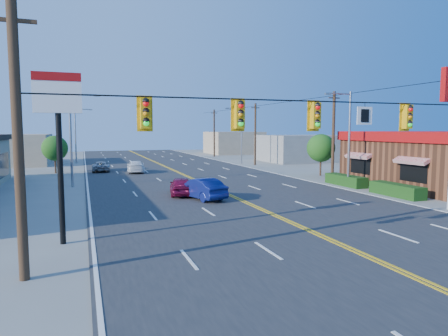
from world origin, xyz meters
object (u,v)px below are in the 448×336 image
object	(u,v)px
pizza_hut_sign	(58,122)
car_magenta	(181,187)
car_blue	(201,189)
signal_span	(338,129)
car_white	(136,167)
car_silver	(101,167)

from	to	relation	value
pizza_hut_sign	car_magenta	distance (m)	13.76
pizza_hut_sign	car_blue	bearing A→B (deg)	44.26
pizza_hut_sign	car_blue	distance (m)	12.81
signal_span	car_white	size ratio (longest dim) A/B	5.38
car_blue	signal_span	bearing A→B (deg)	83.82
pizza_hut_sign	car_white	xyz separation A→B (m)	(6.49, 27.32, -4.53)
car_blue	car_white	world-z (taller)	car_blue
car_magenta	car_silver	distance (m)	19.92
car_blue	car_silver	xyz separation A→B (m)	(-5.75, 21.42, -0.16)
car_blue	car_white	distance (m)	19.05
pizza_hut_sign	car_blue	xyz separation A→B (m)	(8.60, 8.38, -4.45)
signal_span	car_silver	bearing A→B (deg)	103.35
pizza_hut_sign	car_blue	world-z (taller)	pizza_hut_sign
car_magenta	car_blue	distance (m)	2.29
signal_span	car_silver	size ratio (longest dim) A/B	5.91
signal_span	car_silver	world-z (taller)	signal_span
car_silver	car_blue	bearing A→B (deg)	108.89
car_blue	car_silver	bearing A→B (deg)	-91.58
signal_span	pizza_hut_sign	xyz separation A→B (m)	(-10.88, 4.00, 0.30)
car_magenta	car_blue	world-z (taller)	car_blue
car_blue	pizza_hut_sign	bearing A→B (deg)	27.67
signal_span	car_silver	distance (m)	35.01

